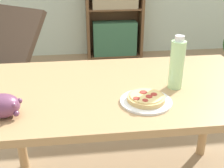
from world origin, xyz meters
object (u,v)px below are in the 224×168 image
pizza_on_plate (146,99)px  grape_bunch (2,106)px  bookshelf (115,13)px  drink_bottle (177,64)px  lounge_chair_near (1,77)px

pizza_on_plate → grape_bunch: bearing=-175.9°
pizza_on_plate → bookshelf: (0.21, 2.70, -0.15)m
grape_bunch → drink_bottle: drink_bottle is taller
grape_bunch → lounge_chair_near: size_ratio=0.15×
pizza_on_plate → bookshelf: 2.72m
drink_bottle → bookshelf: size_ratio=0.20×
grape_bunch → lounge_chair_near: 1.64m
lounge_chair_near → drink_bottle: bearing=-9.4°
grape_bunch → lounge_chair_near: lounge_chair_near is taller
grape_bunch → drink_bottle: size_ratio=0.59×
grape_bunch → lounge_chair_near: bearing=105.9°
drink_bottle → bookshelf: bearing=89.2°
lounge_chair_near → bookshelf: bookshelf is taller
pizza_on_plate → lounge_chair_near: bearing=125.1°
bookshelf → pizza_on_plate: bearing=-94.5°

